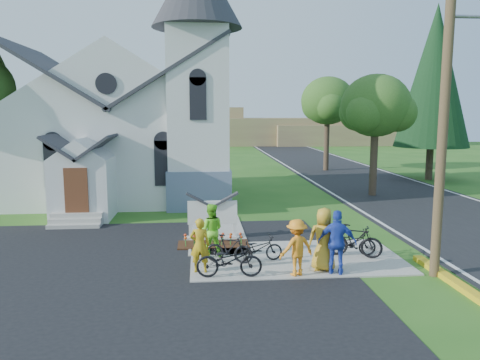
{
  "coord_description": "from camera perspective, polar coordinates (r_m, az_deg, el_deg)",
  "views": [
    {
      "loc": [
        -1.7,
        -14.41,
        4.86
      ],
      "look_at": [
        0.02,
        5.0,
        2.03
      ],
      "focal_mm": 35.0,
      "sensor_mm": 36.0,
      "label": 1
    }
  ],
  "objects": [
    {
      "name": "ground",
      "position": [
        15.3,
        1.59,
        -10.27
      ],
      "size": [
        120.0,
        120.0,
        0.0
      ],
      "primitive_type": "plane",
      "color": "#285D1A",
      "rests_on": "ground"
    },
    {
      "name": "parking_lot",
      "position": [
        14.34,
        -27.09,
        -12.46
      ],
      "size": [
        20.0,
        16.0,
        0.02
      ],
      "primitive_type": "cube",
      "color": "black",
      "rests_on": "ground"
    },
    {
      "name": "road",
      "position": [
        32.02,
        16.42,
        -0.8
      ],
      "size": [
        8.0,
        90.0,
        0.02
      ],
      "primitive_type": "cube",
      "color": "black",
      "rests_on": "ground"
    },
    {
      "name": "sidewalk",
      "position": [
        16.0,
        6.8,
        -9.4
      ],
      "size": [
        7.0,
        4.0,
        0.05
      ],
      "primitive_type": "cube",
      "color": "gray",
      "rests_on": "ground"
    },
    {
      "name": "church",
      "position": [
        27.16,
        -13.23,
        8.85
      ],
      "size": [
        12.35,
        12.0,
        13.0
      ],
      "color": "white",
      "rests_on": "ground"
    },
    {
      "name": "church_sign",
      "position": [
        18.03,
        -3.38,
        -4.04
      ],
      "size": [
        2.2,
        0.4,
        1.7
      ],
      "color": "gray",
      "rests_on": "ground"
    },
    {
      "name": "flower_bed",
      "position": [
        17.4,
        -3.26,
        -7.86
      ],
      "size": [
        2.6,
        1.1,
        0.07
      ],
      "primitive_type": "cube",
      "color": "#331F0E",
      "rests_on": "ground"
    },
    {
      "name": "utility_pole",
      "position": [
        14.73,
        23.95,
        9.66
      ],
      "size": [
        3.45,
        0.28,
        10.0
      ],
      "color": "#4E3827",
      "rests_on": "ground"
    },
    {
      "name": "tree_road_near",
      "position": [
        28.31,
        16.23,
        8.63
      ],
      "size": [
        4.0,
        4.0,
        7.05
      ],
      "color": "#3B2820",
      "rests_on": "ground"
    },
    {
      "name": "tree_road_mid",
      "position": [
        39.88,
        10.63,
        9.43
      ],
      "size": [
        4.4,
        4.4,
        7.8
      ],
      "color": "#3B2820",
      "rests_on": "ground"
    },
    {
      "name": "conifer",
      "position": [
        36.55,
        22.62,
        11.59
      ],
      "size": [
        5.2,
        5.2,
        12.4
      ],
      "color": "#3B2820",
      "rests_on": "ground"
    },
    {
      "name": "distant_hills",
      "position": [
        70.97,
        -0.99,
        6.08
      ],
      "size": [
        61.0,
        10.0,
        5.6
      ],
      "color": "#85694B",
      "rests_on": "ground"
    },
    {
      "name": "cyclist_0",
      "position": [
        14.3,
        -4.92,
        -7.92
      ],
      "size": [
        0.64,
        0.44,
        1.67
      ],
      "primitive_type": "imported",
      "rotation": [
        0.0,
        0.0,
        3.07
      ],
      "color": "#B99415",
      "rests_on": "sidewalk"
    },
    {
      "name": "bike_0",
      "position": [
        13.92,
        -1.32,
        -9.76
      ],
      "size": [
        1.96,
        0.75,
        1.02
      ],
      "primitive_type": "imported",
      "rotation": [
        0.0,
        0.0,
        1.53
      ],
      "color": "black",
      "rests_on": "sidewalk"
    },
    {
      "name": "cyclist_1",
      "position": [
        15.8,
        -3.58,
        -6.11
      ],
      "size": [
        0.93,
        0.75,
        1.79
      ],
      "primitive_type": "imported",
      "rotation": [
        0.0,
        0.0,
        3.05
      ],
      "color": "#74E12A",
      "rests_on": "sidewalk"
    },
    {
      "name": "bike_1",
      "position": [
        15.19,
        -1.34,
        -8.37
      ],
      "size": [
        1.61,
        0.85,
        0.93
      ],
      "primitive_type": "imported",
      "rotation": [
        0.0,
        0.0,
        1.29
      ],
      "color": "black",
      "rests_on": "sidewalk"
    },
    {
      "name": "cyclist_2",
      "position": [
        14.35,
        11.77,
        -7.45
      ],
      "size": [
        1.23,
        0.82,
        1.94
      ],
      "primitive_type": "imported",
      "rotation": [
        0.0,
        0.0,
        2.81
      ],
      "color": "#2543BC",
      "rests_on": "sidewalk"
    },
    {
      "name": "bike_2",
      "position": [
        15.37,
        2.22,
        -8.34
      ],
      "size": [
        1.68,
        0.78,
        0.85
      ],
      "primitive_type": "imported",
      "rotation": [
        0.0,
        0.0,
        1.71
      ],
      "color": "black",
      "rests_on": "sidewalk"
    },
    {
      "name": "cyclist_3",
      "position": [
        14.08,
        6.91,
        -8.16
      ],
      "size": [
        1.24,
        0.95,
        1.69
      ],
      "primitive_type": "imported",
      "rotation": [
        0.0,
        0.0,
        3.48
      ],
      "color": "orange",
      "rests_on": "sidewalk"
    },
    {
      "name": "bike_3",
      "position": [
        16.23,
        13.78,
        -7.2
      ],
      "size": [
        1.89,
        1.24,
        1.11
      ],
      "primitive_type": "imported",
      "rotation": [
        0.0,
        0.0,
        1.14
      ],
      "color": "black",
      "rests_on": "sidewalk"
    },
    {
      "name": "cyclist_4",
      "position": [
        14.59,
        10.18,
        -7.12
      ],
      "size": [
        1.08,
        0.85,
        1.95
      ],
      "primitive_type": "imported",
      "rotation": [
        0.0,
        0.0,
        2.88
      ],
      "color": "gold",
      "rests_on": "sidewalk"
    },
    {
      "name": "bike_4",
      "position": [
        16.4,
        13.33,
        -7.43
      ],
      "size": [
        1.75,
        0.83,
        0.88
      ],
      "primitive_type": "imported",
      "rotation": [
        0.0,
        0.0,
        1.42
      ],
      "color": "black",
      "rests_on": "sidewalk"
    }
  ]
}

